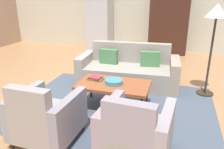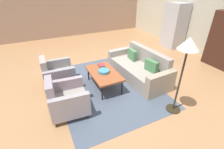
{
  "view_description": "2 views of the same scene",
  "coord_description": "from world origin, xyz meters",
  "px_view_note": "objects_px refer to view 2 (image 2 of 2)",
  "views": [
    {
      "loc": [
        1.58,
        -3.79,
        1.89
      ],
      "look_at": [
        0.5,
        -0.19,
        0.53
      ],
      "focal_mm": 36.3,
      "sensor_mm": 36.0,
      "label": 1
    },
    {
      "loc": [
        4.15,
        -1.86,
        2.59
      ],
      "look_at": [
        0.89,
        -0.3,
        0.51
      ],
      "focal_mm": 26.02,
      "sensor_mm": 36.0,
      "label": 2
    }
  ],
  "objects_px": {
    "refrigerator": "(175,26)",
    "book_stack": "(101,65)",
    "couch": "(140,69)",
    "floor_lamp": "(187,51)",
    "armchair_left": "(57,75)",
    "coffee_table": "(104,74)",
    "fruit_bowl": "(104,71)",
    "armchair_right": "(66,100)"
  },
  "relations": [
    {
      "from": "couch",
      "to": "armchair_right",
      "type": "relative_size",
      "value": 2.45
    },
    {
      "from": "armchair_left",
      "to": "coffee_table",
      "type": "bearing_deg",
      "value": 64.54
    },
    {
      "from": "fruit_bowl",
      "to": "book_stack",
      "type": "relative_size",
      "value": 1.08
    },
    {
      "from": "fruit_bowl",
      "to": "book_stack",
      "type": "bearing_deg",
      "value": 167.98
    },
    {
      "from": "coffee_table",
      "to": "book_stack",
      "type": "xyz_separation_m",
      "value": [
        -0.36,
        0.08,
        0.07
      ]
    },
    {
      "from": "fruit_bowl",
      "to": "floor_lamp",
      "type": "relative_size",
      "value": 0.18
    },
    {
      "from": "armchair_left",
      "to": "fruit_bowl",
      "type": "height_order",
      "value": "armchair_left"
    },
    {
      "from": "refrigerator",
      "to": "book_stack",
      "type": "bearing_deg",
      "value": -71.47
    },
    {
      "from": "coffee_table",
      "to": "armchair_right",
      "type": "distance_m",
      "value": 1.31
    },
    {
      "from": "refrigerator",
      "to": "coffee_table",
      "type": "bearing_deg",
      "value": -67.34
    },
    {
      "from": "armchair_left",
      "to": "armchair_right",
      "type": "height_order",
      "value": "same"
    },
    {
      "from": "book_stack",
      "to": "refrigerator",
      "type": "height_order",
      "value": "refrigerator"
    },
    {
      "from": "fruit_bowl",
      "to": "book_stack",
      "type": "distance_m",
      "value": 0.37
    },
    {
      "from": "coffee_table",
      "to": "floor_lamp",
      "type": "height_order",
      "value": "floor_lamp"
    },
    {
      "from": "couch",
      "to": "book_stack",
      "type": "relative_size",
      "value": 7.61
    },
    {
      "from": "couch",
      "to": "coffee_table",
      "type": "height_order",
      "value": "couch"
    },
    {
      "from": "floor_lamp",
      "to": "couch",
      "type": "bearing_deg",
      "value": 175.6
    },
    {
      "from": "fruit_bowl",
      "to": "armchair_left",
      "type": "bearing_deg",
      "value": -117.44
    },
    {
      "from": "fruit_bowl",
      "to": "book_stack",
      "type": "height_order",
      "value": "fruit_bowl"
    },
    {
      "from": "armchair_right",
      "to": "floor_lamp",
      "type": "height_order",
      "value": "floor_lamp"
    },
    {
      "from": "coffee_table",
      "to": "book_stack",
      "type": "height_order",
      "value": "book_stack"
    },
    {
      "from": "armchair_left",
      "to": "fruit_bowl",
      "type": "relative_size",
      "value": 2.9
    },
    {
      "from": "coffee_table",
      "to": "floor_lamp",
      "type": "distance_m",
      "value": 2.16
    },
    {
      "from": "armchair_right",
      "to": "floor_lamp",
      "type": "bearing_deg",
      "value": 70.58
    },
    {
      "from": "couch",
      "to": "armchair_right",
      "type": "xyz_separation_m",
      "value": [
        0.6,
        -2.35,
        0.06
      ]
    },
    {
      "from": "couch",
      "to": "floor_lamp",
      "type": "height_order",
      "value": "floor_lamp"
    },
    {
      "from": "armchair_left",
      "to": "book_stack",
      "type": "distance_m",
      "value": 1.27
    },
    {
      "from": "fruit_bowl",
      "to": "refrigerator",
      "type": "relative_size",
      "value": 0.16
    },
    {
      "from": "book_stack",
      "to": "armchair_left",
      "type": "bearing_deg",
      "value": -101.09
    },
    {
      "from": "fruit_bowl",
      "to": "floor_lamp",
      "type": "height_order",
      "value": "floor_lamp"
    },
    {
      "from": "refrigerator",
      "to": "armchair_left",
      "type": "bearing_deg",
      "value": -78.22
    },
    {
      "from": "armchair_left",
      "to": "floor_lamp",
      "type": "xyz_separation_m",
      "value": [
        2.18,
        2.23,
        1.1
      ]
    },
    {
      "from": "book_stack",
      "to": "fruit_bowl",
      "type": "bearing_deg",
      "value": -12.02
    },
    {
      "from": "couch",
      "to": "coffee_table",
      "type": "distance_m",
      "value": 1.19
    },
    {
      "from": "armchair_right",
      "to": "refrigerator",
      "type": "height_order",
      "value": "refrigerator"
    },
    {
      "from": "armchair_left",
      "to": "fruit_bowl",
      "type": "bearing_deg",
      "value": 64.41
    },
    {
      "from": "fruit_bowl",
      "to": "book_stack",
      "type": "xyz_separation_m",
      "value": [
        -0.36,
        0.08,
        -0.01
      ]
    },
    {
      "from": "fruit_bowl",
      "to": "refrigerator",
      "type": "xyz_separation_m",
      "value": [
        -1.69,
        4.05,
        0.44
      ]
    },
    {
      "from": "floor_lamp",
      "to": "fruit_bowl",
      "type": "bearing_deg",
      "value": -145.92
    },
    {
      "from": "book_stack",
      "to": "refrigerator",
      "type": "relative_size",
      "value": 0.15
    },
    {
      "from": "armchair_left",
      "to": "armchair_right",
      "type": "xyz_separation_m",
      "value": [
        1.2,
        0.0,
        0.0
      ]
    },
    {
      "from": "armchair_right",
      "to": "refrigerator",
      "type": "xyz_separation_m",
      "value": [
        -2.28,
        5.21,
        0.58
      ]
    }
  ]
}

